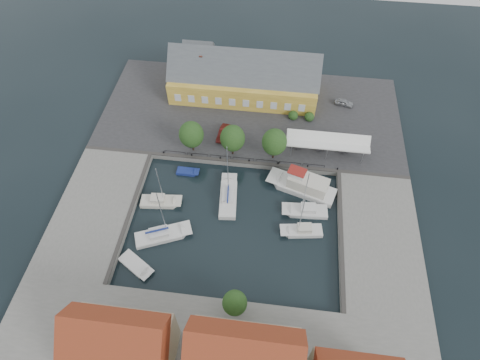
# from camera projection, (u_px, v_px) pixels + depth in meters

# --- Properties ---
(ground) EXTENTS (140.00, 140.00, 0.00)m
(ground) POSITION_uv_depth(u_px,v_px,m) (235.00, 216.00, 63.25)
(ground) COLOR black
(ground) RESTS_ON ground
(north_quay) EXTENTS (56.00, 26.00, 1.00)m
(north_quay) POSITION_uv_depth(u_px,v_px,m) (251.00, 114.00, 76.80)
(north_quay) COLOR #2D2D30
(north_quay) RESTS_ON ground
(west_quay) EXTENTS (12.00, 24.00, 1.00)m
(west_quay) POSITION_uv_depth(u_px,v_px,m) (96.00, 210.00, 63.30)
(west_quay) COLOR slate
(west_quay) RESTS_ON ground
(east_quay) EXTENTS (12.00, 24.00, 1.00)m
(east_quay) POSITION_uv_depth(u_px,v_px,m) (379.00, 240.00, 59.99)
(east_quay) COLOR slate
(east_quay) RESTS_ON ground
(south_bank) EXTENTS (56.00, 14.00, 1.00)m
(south_bank) POSITION_uv_depth(u_px,v_px,m) (213.00, 354.00, 50.12)
(south_bank) COLOR slate
(south_bank) RESTS_ON ground
(quay_edge_fittings) EXTENTS (56.00, 24.72, 0.40)m
(quay_edge_fittings) POSITION_uv_depth(u_px,v_px,m) (239.00, 188.00, 65.29)
(quay_edge_fittings) COLOR #383533
(quay_edge_fittings) RESTS_ON north_quay
(warehouse) EXTENTS (28.56, 14.00, 9.55)m
(warehouse) POSITION_uv_depth(u_px,v_px,m) (241.00, 78.00, 77.14)
(warehouse) COLOR gold
(warehouse) RESTS_ON north_quay
(tent_canopy) EXTENTS (14.00, 4.00, 2.83)m
(tent_canopy) POSITION_uv_depth(u_px,v_px,m) (328.00, 141.00, 68.07)
(tent_canopy) COLOR white
(tent_canopy) RESTS_ON north_quay
(quay_trees) EXTENTS (18.20, 4.20, 6.30)m
(quay_trees) POSITION_uv_depth(u_px,v_px,m) (233.00, 138.00, 66.82)
(quay_trees) COLOR black
(quay_trees) RESTS_ON north_quay
(car_silver) EXTENTS (3.82, 2.16, 1.23)m
(car_silver) POSITION_uv_depth(u_px,v_px,m) (344.00, 103.00, 77.08)
(car_silver) COLOR #A3A5AA
(car_silver) RESTS_ON north_quay
(car_red) EXTENTS (2.19, 4.58, 1.45)m
(car_red) POSITION_uv_depth(u_px,v_px,m) (223.00, 133.00, 71.93)
(car_red) COLOR #5A1614
(car_red) RESTS_ON north_quay
(center_sailboat) EXTENTS (3.39, 9.00, 12.12)m
(center_sailboat) POSITION_uv_depth(u_px,v_px,m) (228.00, 198.00, 64.94)
(center_sailboat) COLOR silver
(center_sailboat) RESTS_ON ground
(trawler) EXTENTS (11.88, 6.72, 5.00)m
(trawler) POSITION_uv_depth(u_px,v_px,m) (304.00, 186.00, 65.53)
(trawler) COLOR silver
(trawler) RESTS_ON ground
(east_boat_a) EXTENTS (7.42, 2.85, 10.46)m
(east_boat_a) POSITION_uv_depth(u_px,v_px,m) (306.00, 211.00, 63.44)
(east_boat_a) COLOR silver
(east_boat_a) RESTS_ON ground
(east_boat_b) EXTENTS (6.72, 3.03, 9.17)m
(east_boat_b) POSITION_uv_depth(u_px,v_px,m) (302.00, 231.00, 61.21)
(east_boat_b) COLOR silver
(east_boat_b) RESTS_ON ground
(west_boat_b) EXTENTS (6.85, 2.88, 9.36)m
(west_boat_b) POSITION_uv_depth(u_px,v_px,m) (160.00, 202.00, 64.53)
(west_boat_b) COLOR beige
(west_boat_b) RESTS_ON ground
(west_boat_d) EXTENTS (8.84, 5.69, 11.50)m
(west_boat_d) POSITION_uv_depth(u_px,v_px,m) (162.00, 235.00, 60.77)
(west_boat_d) COLOR silver
(west_boat_d) RESTS_ON ground
(launch_sw) EXTENTS (5.87, 4.76, 0.98)m
(launch_sw) POSITION_uv_depth(u_px,v_px,m) (136.00, 265.00, 57.94)
(launch_sw) COLOR silver
(launch_sw) RESTS_ON ground
(launch_nw) EXTENTS (3.93, 1.60, 0.88)m
(launch_nw) POSITION_uv_depth(u_px,v_px,m) (188.00, 172.00, 68.52)
(launch_nw) COLOR navy
(launch_nw) RESTS_ON ground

